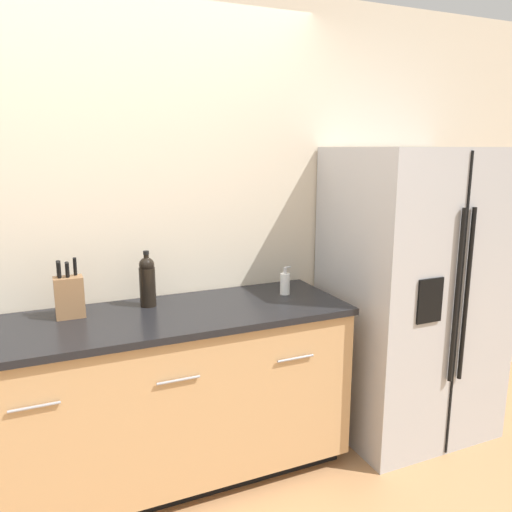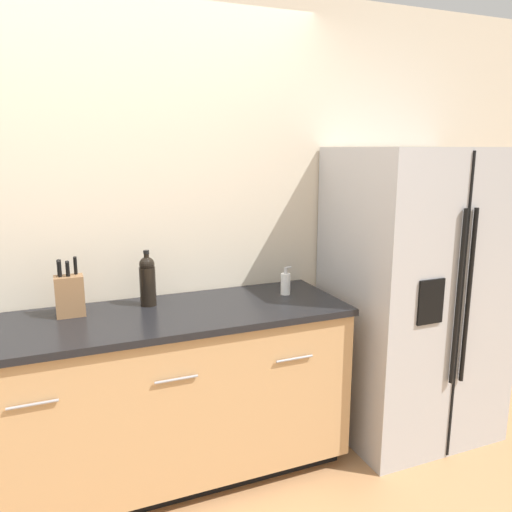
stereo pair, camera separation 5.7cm
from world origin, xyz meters
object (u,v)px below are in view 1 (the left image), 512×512
Objects in this scene: knife_block at (69,296)px; wine_bottle at (147,280)px; refrigerator at (411,293)px; soap_dispenser at (285,283)px.

wine_bottle is (0.39, 0.02, 0.03)m from knife_block.
refrigerator reaches higher than knife_block.
wine_bottle is 1.84× the size of soap_dispenser.
refrigerator is 10.90× the size of soap_dispenser.
knife_block is (-1.94, 0.19, 0.17)m from refrigerator.
refrigerator is 0.82m from soap_dispenser.
knife_block is 1.84× the size of soap_dispenser.
knife_block is at bearing -176.38° from wine_bottle.
refrigerator is at bearing -7.95° from wine_bottle.
knife_block is 1.14m from soap_dispenser.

